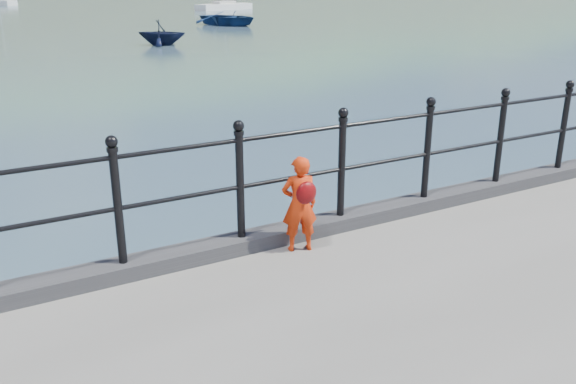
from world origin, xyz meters
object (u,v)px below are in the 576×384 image
railing (293,164)px  launch_navy (162,33)px  sailboat_far (224,7)px  child (300,203)px  launch_blue (229,18)px

railing → launch_navy: railing is taller
railing → sailboat_far: sailboat_far is taller
child → sailboat_far: size_ratio=0.10×
launch_navy → sailboat_far: (19.03, 34.52, -0.36)m
railing → sailboat_far: size_ratio=1.75×
launch_blue → launch_navy: 15.31m
child → launch_navy: (8.20, 29.14, -0.80)m
child → launch_navy: bearing=-88.8°
railing → launch_blue: size_ratio=3.34×
sailboat_far → railing: bearing=-131.7°
railing → sailboat_far: bearing=66.8°
railing → launch_blue: (17.63, 40.84, -1.26)m
child → launch_blue: size_ratio=0.18×
railing → sailboat_far: 68.96m
railing → launch_navy: (8.11, 28.85, -1.12)m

